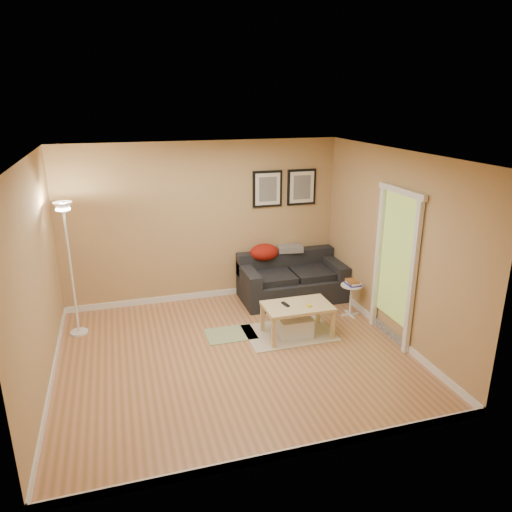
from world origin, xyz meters
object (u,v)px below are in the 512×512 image
object	(u,v)px
book_stack	(353,282)
floor_lamp	(71,274)
side_table	(351,300)
storage_bin	(295,327)
coffee_table	(297,320)
sofa	(292,278)

from	to	relation	value
book_stack	floor_lamp	distance (m)	4.09
side_table	floor_lamp	distance (m)	4.11
storage_bin	side_table	bearing A→B (deg)	20.93
coffee_table	storage_bin	xyz separation A→B (m)	(-0.04, -0.03, -0.09)
storage_bin	book_stack	xyz separation A→B (m)	(1.09, 0.41, 0.40)
sofa	side_table	distance (m)	1.09
side_table	storage_bin	bearing A→B (deg)	-159.07
coffee_table	floor_lamp	distance (m)	3.21
sofa	book_stack	world-z (taller)	sofa
coffee_table	book_stack	xyz separation A→B (m)	(1.05, 0.39, 0.31)
side_table	floor_lamp	world-z (taller)	floor_lamp
storage_bin	floor_lamp	world-z (taller)	floor_lamp
floor_lamp	book_stack	bearing A→B (deg)	-7.98
book_stack	floor_lamp	size ratio (longest dim) A/B	0.12
sofa	coffee_table	distance (m)	1.33
coffee_table	side_table	distance (m)	1.10
storage_bin	book_stack	world-z (taller)	book_stack
side_table	floor_lamp	size ratio (longest dim) A/B	0.26
side_table	book_stack	distance (m)	0.29
coffee_table	storage_bin	bearing A→B (deg)	-168.74
storage_bin	floor_lamp	bearing A→B (deg)	161.63
coffee_table	book_stack	world-z (taller)	book_stack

